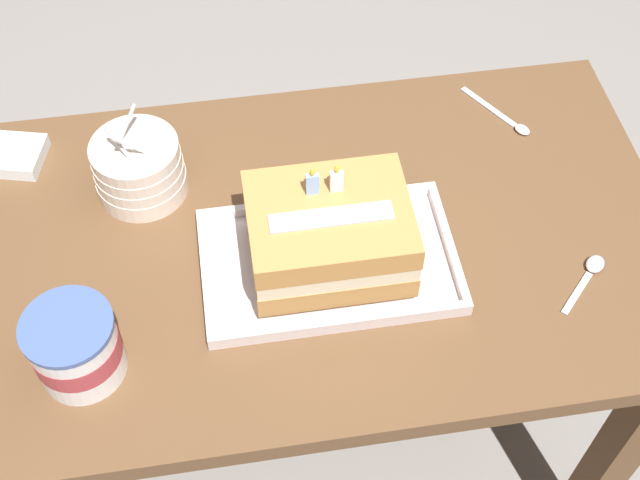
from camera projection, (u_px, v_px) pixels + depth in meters
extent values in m
plane|color=gray|center=(314.00, 440.00, 1.88)|extent=(8.00, 8.00, 0.00)
cube|color=brown|center=(312.00, 246.00, 1.29)|extent=(1.11, 0.65, 0.04)
cube|color=brown|center=(613.00, 457.00, 1.48)|extent=(0.06, 0.06, 0.71)
cube|color=brown|center=(52.00, 282.00, 1.70)|extent=(0.06, 0.06, 0.71)
cube|color=brown|center=(524.00, 223.00, 1.79)|extent=(0.06, 0.06, 0.71)
cube|color=silver|center=(329.00, 264.00, 1.24)|extent=(0.37, 0.23, 0.01)
cube|color=silver|center=(342.00, 323.00, 1.17)|extent=(0.37, 0.01, 0.02)
cube|color=silver|center=(317.00, 202.00, 1.30)|extent=(0.37, 0.01, 0.02)
cube|color=silver|center=(206.00, 275.00, 1.22)|extent=(0.01, 0.21, 0.02)
cube|color=silver|center=(449.00, 244.00, 1.25)|extent=(0.01, 0.21, 0.02)
cube|color=#BE8647|center=(329.00, 248.00, 1.21)|extent=(0.23, 0.18, 0.04)
cube|color=beige|center=(329.00, 234.00, 1.19)|extent=(0.22, 0.18, 0.03)
cube|color=#BE8647|center=(329.00, 219.00, 1.16)|extent=(0.23, 0.18, 0.04)
cube|color=beige|center=(331.00, 217.00, 1.13)|extent=(0.17, 0.03, 0.00)
cube|color=#8CB7EA|center=(315.00, 184.00, 1.15)|extent=(0.02, 0.01, 0.04)
ellipsoid|color=yellow|center=(315.00, 172.00, 1.13)|extent=(0.01, 0.01, 0.01)
cube|color=white|center=(337.00, 181.00, 1.15)|extent=(0.02, 0.01, 0.04)
ellipsoid|color=yellow|center=(337.00, 169.00, 1.13)|extent=(0.01, 0.01, 0.01)
cylinder|color=silver|center=(142.00, 182.00, 1.33)|extent=(0.14, 0.14, 0.03)
cylinder|color=silver|center=(140.00, 173.00, 1.31)|extent=(0.14, 0.14, 0.03)
cylinder|color=silver|center=(137.00, 163.00, 1.29)|extent=(0.14, 0.14, 0.03)
cylinder|color=silver|center=(135.00, 153.00, 1.27)|extent=(0.14, 0.14, 0.03)
cylinder|color=silver|center=(124.00, 130.00, 1.26)|extent=(0.05, 0.03, 0.08)
cylinder|color=silver|center=(122.00, 149.00, 1.24)|extent=(0.04, 0.04, 0.06)
cylinder|color=silver|center=(135.00, 148.00, 1.23)|extent=(0.06, 0.02, 0.06)
cylinder|color=white|center=(76.00, 348.00, 1.10)|extent=(0.12, 0.12, 0.10)
cylinder|color=#B23D47|center=(75.00, 346.00, 1.10)|extent=(0.12, 0.12, 0.04)
cylinder|color=#465E9F|center=(66.00, 326.00, 1.06)|extent=(0.12, 0.12, 0.01)
ellipsoid|color=silver|center=(595.00, 264.00, 1.24)|extent=(0.04, 0.04, 0.01)
cube|color=silver|center=(577.00, 293.00, 1.22)|extent=(0.07, 0.07, 0.00)
ellipsoid|color=silver|center=(522.00, 130.00, 1.41)|extent=(0.03, 0.03, 0.01)
cube|color=silver|center=(489.00, 107.00, 1.45)|extent=(0.07, 0.11, 0.00)
cube|color=white|center=(14.00, 155.00, 1.36)|extent=(0.11, 0.11, 0.02)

